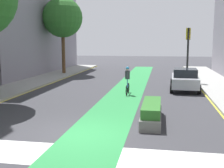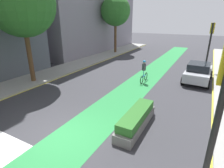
# 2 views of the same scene
# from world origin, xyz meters

# --- Properties ---
(ground_plane) EXTENTS (120.00, 120.00, 0.00)m
(ground_plane) POSITION_xyz_m (0.00, 0.00, 0.00)
(ground_plane) COLOR #38383D
(bike_lane_paint) EXTENTS (2.40, 60.00, 0.01)m
(bike_lane_paint) POSITION_xyz_m (0.71, 0.00, 0.00)
(bike_lane_paint) COLOR #2D8C47
(bike_lane_paint) RESTS_ON ground_plane
(crosswalk_band) EXTENTS (12.00, 1.80, 0.01)m
(crosswalk_band) POSITION_xyz_m (0.00, -2.00, 0.00)
(crosswalk_band) COLOR silver
(crosswalk_band) RESTS_ON ground_plane
(traffic_signal_near_right) EXTENTS (0.35, 0.52, 4.43)m
(traffic_signal_near_right) POSITION_xyz_m (5.66, -0.26, 3.10)
(traffic_signal_near_right) COLOR black
(traffic_signal_near_right) RESTS_ON ground_plane
(traffic_signal_far_right) EXTENTS (0.35, 0.52, 4.58)m
(traffic_signal_far_right) POSITION_xyz_m (5.19, 14.47, 3.20)
(traffic_signal_far_right) COLOR black
(traffic_signal_far_right) RESTS_ON ground_plane
(car_silver_right_far) EXTENTS (2.16, 4.27, 1.57)m
(car_silver_right_far) POSITION_xyz_m (4.76, 10.92, 0.80)
(car_silver_right_far) COLOR #B2B7BF
(car_silver_right_far) RESTS_ON ground_plane
(cyclist_in_lane) EXTENTS (0.32, 1.73, 1.86)m
(cyclist_in_lane) POSITION_xyz_m (0.90, 8.56, 0.97)
(cyclist_in_lane) COLOR black
(cyclist_in_lane) RESTS_ON ground_plane
(street_tree_near) EXTENTS (4.80, 4.80, 8.23)m
(street_tree_near) POSITION_xyz_m (-7.02, 4.27, 5.96)
(street_tree_near) COLOR brown
(street_tree_near) RESTS_ON sidewalk_left
(street_tree_far) EXTENTS (4.16, 4.16, 7.90)m
(street_tree_far) POSITION_xyz_m (-7.23, 19.25, 5.94)
(street_tree_far) COLOR brown
(street_tree_far) RESTS_ON sidewalk_left
(median_planter) EXTENTS (0.85, 3.35, 0.85)m
(median_planter) POSITION_xyz_m (2.71, 2.21, 0.40)
(median_planter) COLOR slate
(median_planter) RESTS_ON ground_plane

